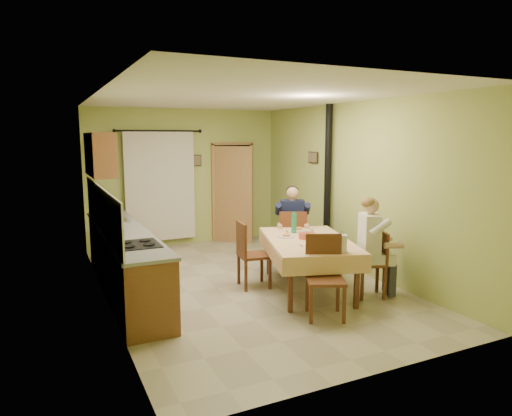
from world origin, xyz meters
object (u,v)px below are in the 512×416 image
chair_far (292,252)px  chair_right (371,276)px  stove_flue (327,205)px  man_far (292,218)px  dining_table (308,265)px  chair_left (253,268)px  man_right (372,235)px  chair_near (325,294)px

chair_far → chair_right: 1.70m
stove_flue → man_far: bearing=-167.5°
dining_table → chair_right: (0.65, -0.63, -0.09)m
man_far → chair_left: bearing=-123.6°
chair_far → man_right: man_right is taller
chair_far → chair_left: 1.15m
man_right → chair_right: bearing=-90.0°
dining_table → chair_left: chair_left is taller
chair_right → stove_flue: (0.50, 1.86, 0.74)m
chair_far → chair_left: bearing=-124.0°
chair_left → man_far: (1.01, 0.59, 0.59)m
dining_table → chair_near: size_ratio=2.14×
chair_near → man_right: bearing=-135.9°
chair_far → chair_left: (-1.00, -0.57, -0.00)m
dining_table → man_right: size_ratio=1.58×
chair_right → man_far: man_far is taller
chair_right → chair_left: size_ratio=0.94×
dining_table → man_right: (0.64, -0.62, 0.50)m
man_right → stove_flue: 1.93m
chair_near → man_right: 1.21m
dining_table → man_far: size_ratio=1.58×
man_far → stove_flue: stove_flue is taller
dining_table → chair_left: (-0.67, 0.47, -0.09)m
chair_near → chair_left: 1.48m
chair_left → dining_table: bearing=62.3°
chair_far → chair_left: size_ratio=1.03×
man_right → stove_flue: bearing=6.1°
dining_table → man_far: man_far is taller
chair_far → stove_flue: 1.12m
man_right → man_far: bearing=31.9°
chair_far → chair_near: 2.13m
chair_near → chair_left: (-0.32, 1.44, -0.00)m
chair_near → chair_right: size_ratio=1.10×
dining_table → stove_flue: bearing=64.3°
chair_far → chair_right: chair_far is taller
dining_table → chair_right: size_ratio=2.36×
dining_table → man_right: 1.02m
chair_left → man_right: 1.80m
chair_far → man_far: size_ratio=0.73×
man_far → stove_flue: size_ratio=0.50×
dining_table → chair_left: size_ratio=2.21×
man_right → stove_flue: (0.51, 1.86, 0.15)m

